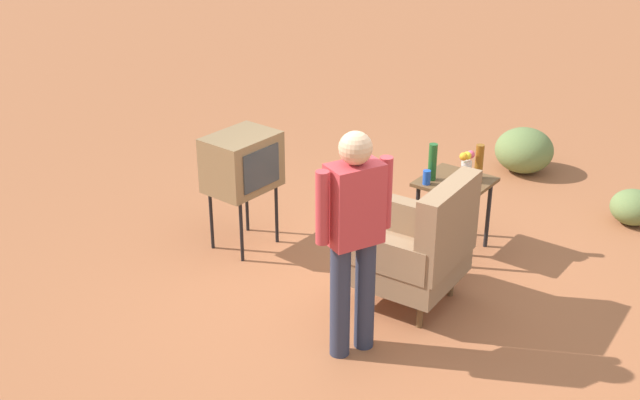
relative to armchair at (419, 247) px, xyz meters
The scene contains 12 objects.
ground_plane 0.55m from the armchair, 75.77° to the right, with size 60.00×60.00×0.00m, color #A05B38.
armchair is the anchor object (origin of this frame).
side_table 0.98m from the armchair, 167.35° to the right, with size 0.56×0.56×0.65m.
tv_on_stand 1.73m from the armchair, 88.08° to the right, with size 0.62×0.47×1.03m.
person_standing 0.90m from the armchair, ahead, with size 0.53×0.35×1.64m.
soda_can_red 0.83m from the armchair, behind, with size 0.07×0.07×0.12m, color red.
soda_can_blue 0.86m from the armchair, 153.25° to the right, with size 0.07×0.07×0.12m, color blue.
bottle_tall_amber 1.16m from the armchair, behind, with size 0.07×0.07×0.30m, color brown.
bottle_wine_green 0.99m from the armchair, 155.57° to the right, with size 0.07×0.07×0.32m, color #1E5623.
flower_vase 1.05m from the armchair, behind, with size 0.14×0.09×0.27m.
shrub_mid 3.01m from the armchair, behind, with size 0.61×0.61×0.47m, color olive.
shrub_far 2.59m from the armchair, 159.58° to the left, with size 0.42×0.42×0.32m, color olive.
Camera 1 is at (4.71, 2.84, 3.41)m, focal length 45.81 mm.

